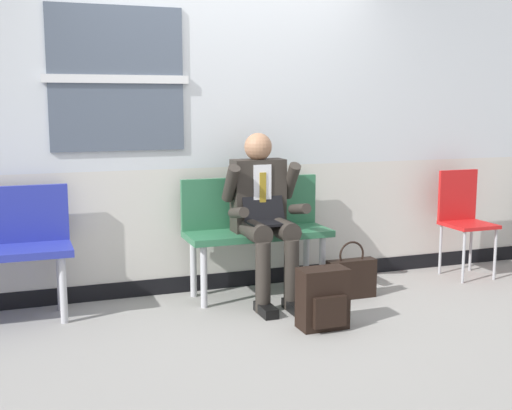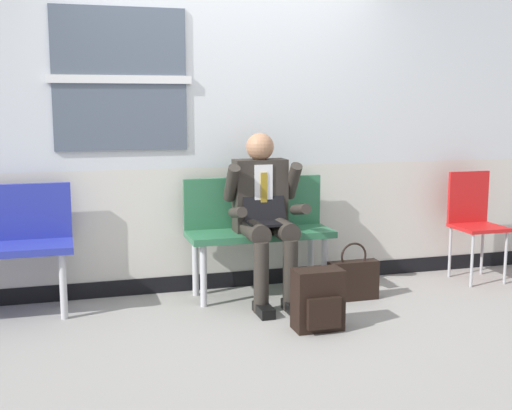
{
  "view_description": "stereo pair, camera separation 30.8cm",
  "coord_description": "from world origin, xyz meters",
  "px_view_note": "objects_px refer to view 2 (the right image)",
  "views": [
    {
      "loc": [
        -1.55,
        -4.44,
        1.51
      ],
      "look_at": [
        0.09,
        0.05,
        0.75
      ],
      "focal_mm": 46.46,
      "sensor_mm": 36.0,
      "label": 1
    },
    {
      "loc": [
        -1.26,
        -4.53,
        1.51
      ],
      "look_at": [
        0.09,
        0.05,
        0.75
      ],
      "focal_mm": 46.46,
      "sensor_mm": 36.0,
      "label": 2
    }
  ],
  "objects_px": {
    "person_seated": "(265,212)",
    "backpack": "(318,300)",
    "folding_chair": "(473,215)",
    "bench_with_person": "(257,225)",
    "handbag": "(353,279)"
  },
  "relations": [
    {
      "from": "bench_with_person",
      "to": "handbag",
      "type": "xyz_separation_m",
      "value": [
        0.65,
        -0.37,
        -0.39
      ]
    },
    {
      "from": "bench_with_person",
      "to": "handbag",
      "type": "height_order",
      "value": "bench_with_person"
    },
    {
      "from": "backpack",
      "to": "folding_chair",
      "type": "xyz_separation_m",
      "value": [
        1.74,
        0.84,
        0.35
      ]
    },
    {
      "from": "person_seated",
      "to": "folding_chair",
      "type": "height_order",
      "value": "person_seated"
    },
    {
      "from": "backpack",
      "to": "folding_chair",
      "type": "distance_m",
      "value": 1.96
    },
    {
      "from": "bench_with_person",
      "to": "handbag",
      "type": "distance_m",
      "value": 0.85
    },
    {
      "from": "bench_with_person",
      "to": "backpack",
      "type": "bearing_deg",
      "value": -80.96
    },
    {
      "from": "bench_with_person",
      "to": "folding_chair",
      "type": "height_order",
      "value": "bench_with_person"
    },
    {
      "from": "person_seated",
      "to": "backpack",
      "type": "bearing_deg",
      "value": -78.56
    },
    {
      "from": "backpack",
      "to": "bench_with_person",
      "type": "bearing_deg",
      "value": 99.04
    },
    {
      "from": "bench_with_person",
      "to": "handbag",
      "type": "bearing_deg",
      "value": -29.81
    },
    {
      "from": "bench_with_person",
      "to": "folding_chair",
      "type": "bearing_deg",
      "value": -2.47
    },
    {
      "from": "person_seated",
      "to": "backpack",
      "type": "relative_size",
      "value": 3.09
    },
    {
      "from": "person_seated",
      "to": "folding_chair",
      "type": "xyz_separation_m",
      "value": [
        1.88,
        0.12,
        -0.14
      ]
    },
    {
      "from": "bench_with_person",
      "to": "backpack",
      "type": "distance_m",
      "value": 1.0
    }
  ]
}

